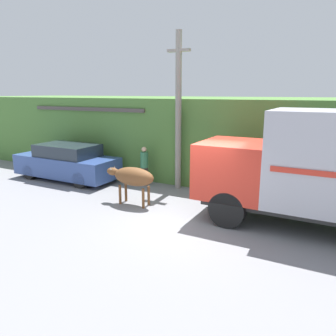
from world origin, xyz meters
name	(u,v)px	position (x,y,z in m)	size (l,w,h in m)	color
ground_plane	(191,221)	(0.00, 0.00, 0.00)	(60.00, 60.00, 0.00)	gray
hillside_embankment	(251,137)	(0.00, 6.70, 1.75)	(32.00, 6.94, 3.50)	#4C7A38
building_backdrop	(105,137)	(-6.70, 4.48, 1.56)	(6.26, 2.70, 3.08)	#99ADB7
cargo_truck	(331,169)	(3.55, 1.04, 1.79)	(6.69, 2.25, 3.30)	#2D2D2D
brown_cow	(133,177)	(-2.38, 0.46, 0.97)	(1.86, 0.63, 1.30)	brown
parked_suv	(67,162)	(-6.79, 1.85, 0.76)	(4.72, 1.77, 1.56)	#334C8C
pedestrian_on_hill	(144,164)	(-3.30, 2.68, 0.88)	(0.40, 0.40, 1.60)	#38332D
utility_pole	(178,110)	(-1.92, 2.98, 3.09)	(0.90, 0.24, 5.96)	gray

